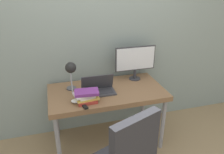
{
  "coord_description": "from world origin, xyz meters",
  "views": [
    {
      "loc": [
        -0.57,
        -1.88,
        1.97
      ],
      "look_at": [
        0.05,
        0.32,
        0.94
      ],
      "focal_mm": 35.0,
      "sensor_mm": 36.0,
      "label": 1
    }
  ],
  "objects": [
    {
      "name": "desk_lamp",
      "position": [
        -0.4,
        0.38,
        1.05
      ],
      "size": [
        0.12,
        0.27,
        0.39
      ],
      "color": "#4C4C51",
      "rests_on": "desk"
    },
    {
      "name": "monitor",
      "position": [
        0.44,
        0.57,
        1.02
      ],
      "size": [
        0.53,
        0.15,
        0.44
      ],
      "color": "#333338",
      "rests_on": "desk"
    },
    {
      "name": "tv_remote",
      "position": [
        -0.32,
        0.09,
        0.77
      ],
      "size": [
        0.08,
        0.18,
        0.02
      ],
      "color": "black",
      "rests_on": "desk"
    },
    {
      "name": "game_controller",
      "position": [
        -0.37,
        0.17,
        0.78
      ],
      "size": [
        0.14,
        0.09,
        0.04
      ],
      "color": "white",
      "rests_on": "desk"
    },
    {
      "name": "laptop",
      "position": [
        -0.11,
        0.33,
        0.81
      ],
      "size": [
        0.38,
        0.2,
        0.21
      ],
      "color": "#38383D",
      "rests_on": "desk"
    },
    {
      "name": "book_stack",
      "position": [
        -0.28,
        0.16,
        0.83
      ],
      "size": [
        0.28,
        0.2,
        0.13
      ],
      "color": "#B2382D",
      "rests_on": "desk"
    },
    {
      "name": "wall_back",
      "position": [
        0.0,
        0.79,
        1.3
      ],
      "size": [
        8.0,
        0.05,
        2.6
      ],
      "color": "gray",
      "rests_on": "ground_plane"
    },
    {
      "name": "desk",
      "position": [
        0.0,
        0.36,
        0.69
      ],
      "size": [
        1.37,
        0.72,
        0.76
      ],
      "color": "brown",
      "rests_on": "ground_plane"
    }
  ]
}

